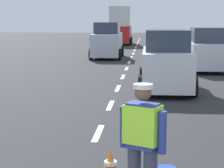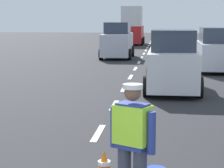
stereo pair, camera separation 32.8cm
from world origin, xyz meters
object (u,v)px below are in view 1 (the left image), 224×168
car_parked_far (206,51)px  delivery_truck (120,27)px  car_oncoming_second (107,41)px  road_worker (144,140)px  traffic_cone_near (110,166)px  car_outgoing_ahead (166,63)px

car_parked_far → delivery_truck: bearing=105.5°
delivery_truck → car_oncoming_second: 13.62m
road_worker → traffic_cone_near: (-0.53, 0.93, -0.69)m
car_parked_far → road_worker: bearing=-100.4°
traffic_cone_near → car_parked_far: bearing=76.9°
traffic_cone_near → car_outgoing_ahead: car_outgoing_ahead is taller
traffic_cone_near → car_parked_far: (3.33, 14.36, 0.71)m
car_parked_far → car_outgoing_ahead: car_outgoing_ahead is taller
road_worker → car_outgoing_ahead: bearing=85.9°
traffic_cone_near → car_oncoming_second: (-2.02, 20.30, 0.80)m
car_parked_far → car_oncoming_second: bearing=132.0°
traffic_cone_near → car_parked_far: size_ratio=0.12×
road_worker → car_oncoming_second: car_oncoming_second is taller
delivery_truck → car_outgoing_ahead: bearing=-82.6°
road_worker → car_outgoing_ahead: size_ratio=0.43×
road_worker → car_oncoming_second: bearing=96.8°
car_outgoing_ahead → car_oncoming_second: bearing=105.1°
road_worker → car_outgoing_ahead: 9.35m
traffic_cone_near → delivery_truck: (-2.11, 33.91, 1.37)m
road_worker → traffic_cone_near: size_ratio=3.47×
car_oncoming_second → car_parked_far: 7.99m
car_oncoming_second → car_outgoing_ahead: car_oncoming_second is taller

